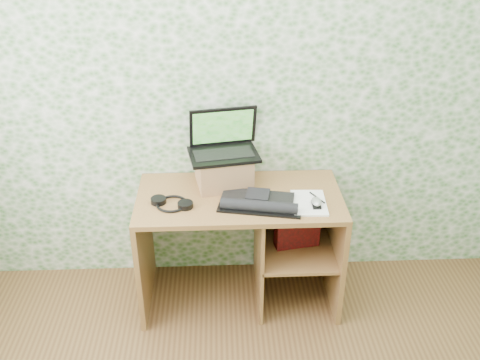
{
  "coord_description": "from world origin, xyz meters",
  "views": [
    {
      "loc": [
        -0.11,
        -1.23,
        2.35
      ],
      "look_at": [
        0.0,
        1.39,
        0.88
      ],
      "focal_mm": 40.0,
      "sensor_mm": 36.0,
      "label": 1
    }
  ],
  "objects_px": {
    "riser": "(224,170)",
    "keyboard": "(258,202)",
    "laptop": "(223,143)",
    "desk": "(252,231)",
    "notepad": "(309,203)"
  },
  "relations": [
    {
      "from": "keyboard",
      "to": "notepad",
      "type": "distance_m",
      "value": 0.29
    },
    {
      "from": "laptop",
      "to": "riser",
      "type": "bearing_deg",
      "value": -99.97
    },
    {
      "from": "desk",
      "to": "notepad",
      "type": "height_order",
      "value": "notepad"
    },
    {
      "from": "desk",
      "to": "keyboard",
      "type": "relative_size",
      "value": 2.52
    },
    {
      "from": "riser",
      "to": "desk",
      "type": "bearing_deg",
      "value": -34.95
    },
    {
      "from": "desk",
      "to": "laptop",
      "type": "height_order",
      "value": "laptop"
    },
    {
      "from": "desk",
      "to": "laptop",
      "type": "relative_size",
      "value": 2.72
    },
    {
      "from": "laptop",
      "to": "keyboard",
      "type": "bearing_deg",
      "value": -67.52
    },
    {
      "from": "desk",
      "to": "notepad",
      "type": "relative_size",
      "value": 4.42
    },
    {
      "from": "keyboard",
      "to": "notepad",
      "type": "relative_size",
      "value": 1.75
    },
    {
      "from": "riser",
      "to": "keyboard",
      "type": "relative_size",
      "value": 0.66
    },
    {
      "from": "desk",
      "to": "keyboard",
      "type": "height_order",
      "value": "keyboard"
    },
    {
      "from": "riser",
      "to": "keyboard",
      "type": "bearing_deg",
      "value": -53.38
    },
    {
      "from": "laptop",
      "to": "keyboard",
      "type": "height_order",
      "value": "laptop"
    },
    {
      "from": "desk",
      "to": "riser",
      "type": "xyz_separation_m",
      "value": [
        -0.17,
        0.12,
        0.36
      ]
    }
  ]
}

